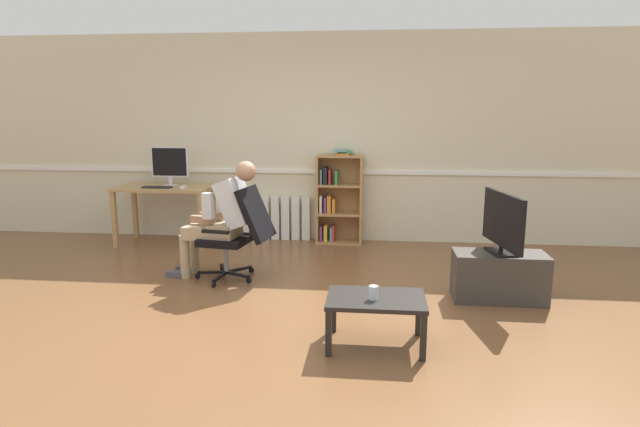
# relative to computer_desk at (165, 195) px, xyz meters

# --- Properties ---
(ground_plane) EXTENTS (18.00, 18.00, 0.00)m
(ground_plane) POSITION_rel_computer_desk_xyz_m (2.00, -2.15, -0.65)
(ground_plane) COLOR brown
(back_wall) EXTENTS (12.00, 0.13, 2.70)m
(back_wall) POSITION_rel_computer_desk_xyz_m (2.00, 0.50, 0.70)
(back_wall) COLOR beige
(back_wall) RESTS_ON ground_plane
(computer_desk) EXTENTS (1.20, 0.66, 0.76)m
(computer_desk) POSITION_rel_computer_desk_xyz_m (0.00, 0.00, 0.00)
(computer_desk) COLOR tan
(computer_desk) RESTS_ON ground_plane
(imac_monitor) EXTENTS (0.49, 0.14, 0.51)m
(imac_monitor) POSITION_rel_computer_desk_xyz_m (0.05, 0.08, 0.40)
(imac_monitor) COLOR silver
(imac_monitor) RESTS_ON computer_desk
(keyboard) EXTENTS (0.36, 0.12, 0.02)m
(keyboard) POSITION_rel_computer_desk_xyz_m (-0.04, -0.14, 0.12)
(keyboard) COLOR black
(keyboard) RESTS_ON computer_desk
(computer_mouse) EXTENTS (0.06, 0.10, 0.03)m
(computer_mouse) POSITION_rel_computer_desk_xyz_m (0.29, -0.12, 0.12)
(computer_mouse) COLOR white
(computer_mouse) RESTS_ON computer_desk
(bookshelf) EXTENTS (0.60, 0.29, 1.23)m
(bookshelf) POSITION_rel_computer_desk_xyz_m (2.20, 0.29, -0.06)
(bookshelf) COLOR #AD7F4C
(bookshelf) RESTS_ON ground_plane
(radiator) EXTENTS (0.94, 0.08, 0.58)m
(radiator) POSITION_rel_computer_desk_xyz_m (1.36, 0.39, -0.36)
(radiator) COLOR white
(radiator) RESTS_ON ground_plane
(office_chair) EXTENTS (0.83, 0.62, 0.97)m
(office_chair) POSITION_rel_computer_desk_xyz_m (1.33, -1.37, -0.12)
(office_chair) COLOR black
(office_chair) RESTS_ON ground_plane
(person_seated) EXTENTS (0.99, 0.46, 1.23)m
(person_seated) POSITION_rel_computer_desk_xyz_m (1.14, -1.34, 0.01)
(person_seated) COLOR tan
(person_seated) RESTS_ON ground_plane
(tv_stand) EXTENTS (0.83, 0.38, 0.45)m
(tv_stand) POSITION_rel_computer_desk_xyz_m (3.84, -1.70, -0.42)
(tv_stand) COLOR #3D3833
(tv_stand) RESTS_ON ground_plane
(tv_screen) EXTENTS (0.26, 0.79, 0.55)m
(tv_screen) POSITION_rel_computer_desk_xyz_m (3.84, -1.70, 0.09)
(tv_screen) COLOR black
(tv_screen) RESTS_ON tv_stand
(coffee_table) EXTENTS (0.72, 0.49, 0.38)m
(coffee_table) POSITION_rel_computer_desk_xyz_m (2.72, -2.78, -0.32)
(coffee_table) COLOR black
(coffee_table) RESTS_ON ground_plane
(drinking_glass) EXTENTS (0.07, 0.07, 0.10)m
(drinking_glass) POSITION_rel_computer_desk_xyz_m (2.70, -2.82, -0.22)
(drinking_glass) COLOR silver
(drinking_glass) RESTS_ON coffee_table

